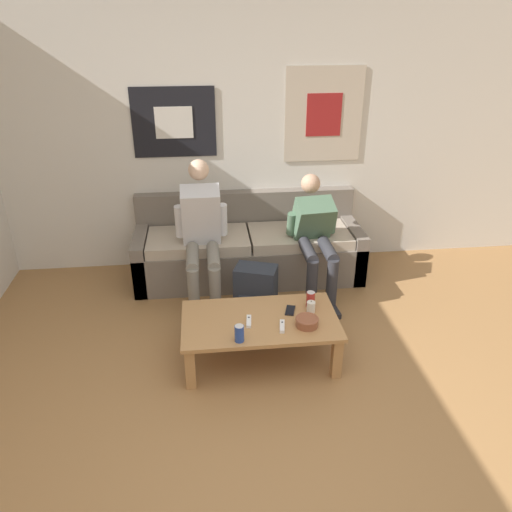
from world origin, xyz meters
TOP-DOWN VIEW (x-y plane):
  - ground_plane at (0.00, 0.00)m, footprint 18.00×18.00m
  - wall_back at (0.00, 2.94)m, footprint 10.00×0.07m
  - couch at (0.02, 2.57)m, footprint 2.19×0.74m
  - coffee_table at (-0.03, 1.21)m, footprint 1.16×0.65m
  - person_seated_adult at (-0.43, 2.20)m, footprint 0.47×0.91m
  - person_seated_teen at (0.59, 2.20)m, footprint 0.47×0.91m
  - backpack at (0.00, 1.84)m, footprint 0.40×0.34m
  - ceramic_bowl at (0.29, 1.08)m, footprint 0.17×0.17m
  - pillar_candle at (0.36, 1.26)m, footprint 0.06×0.06m
  - drink_can_blue at (-0.21, 0.95)m, footprint 0.07×0.07m
  - drink_can_red at (0.37, 1.34)m, footprint 0.07×0.07m
  - game_controller_near_left at (-0.12, 1.17)m, footprint 0.05×0.15m
  - game_controller_near_right at (0.11, 1.08)m, footprint 0.06×0.15m
  - cell_phone at (0.21, 1.29)m, footprint 0.10×0.15m

SIDE VIEW (x-z plane):
  - ground_plane at x=0.00m, z-range 0.00..0.00m
  - backpack at x=0.00m, z-range -0.01..0.43m
  - couch at x=0.02m, z-range -0.12..0.67m
  - coffee_table at x=-0.03m, z-range 0.12..0.48m
  - cell_phone at x=0.21m, z-range 0.35..0.36m
  - game_controller_near_left at x=-0.12m, z-range 0.35..0.38m
  - game_controller_near_right at x=0.11m, z-range 0.35..0.38m
  - ceramic_bowl at x=0.29m, z-range 0.36..0.42m
  - pillar_candle at x=0.36m, z-range 0.35..0.45m
  - drink_can_blue at x=-0.21m, z-range 0.35..0.48m
  - drink_can_red at x=0.37m, z-range 0.35..0.48m
  - person_seated_teen at x=0.59m, z-range 0.05..1.11m
  - person_seated_adult at x=-0.43m, z-range 0.04..1.28m
  - wall_back at x=0.00m, z-range 0.00..2.55m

